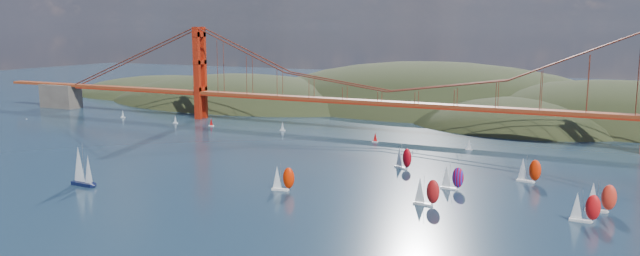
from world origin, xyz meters
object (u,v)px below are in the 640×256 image
object	(u,v)px
racer_0	(283,178)
racer_1	(426,191)
racer_3	(529,170)
racer_5	(403,157)
racer_rwb	(452,177)
sloop_navy	(82,167)
racer_4	(600,197)
racer_2	(585,207)

from	to	relation	value
racer_0	racer_1	world-z (taller)	racer_1
racer_3	racer_5	world-z (taller)	racer_3
racer_3	racer_rwb	bearing A→B (deg)	-125.59
racer_rwb	racer_1	bearing A→B (deg)	-92.03
sloop_navy	racer_1	size ratio (longest dim) A/B	1.59
racer_0	racer_1	xyz separation A→B (m)	(48.99, 3.94, 0.21)
racer_0	racer_5	bearing A→B (deg)	53.54
sloop_navy	racer_5	size ratio (longest dim) A/B	1.61
racer_1	racer_4	distance (m)	51.78
sloop_navy	racer_5	world-z (taller)	sloop_navy
sloop_navy	racer_3	distance (m)	158.41
racer_4	racer_3	bearing A→B (deg)	133.41
sloop_navy	racer_0	distance (m)	71.23
racer_2	racer_5	size ratio (longest dim) A/B	0.99
racer_0	racer_4	world-z (taller)	racer_4
racer_1	racer_3	size ratio (longest dim) A/B	1.00
sloop_navy	racer_2	size ratio (longest dim) A/B	1.63
sloop_navy	racer_5	bearing A→B (deg)	42.14
racer_rwb	racer_2	bearing A→B (deg)	-19.79
racer_0	racer_3	bearing A→B (deg)	24.88
racer_rwb	racer_3	bearing A→B (deg)	48.75
racer_3	racer_5	bearing A→B (deg)	-171.34
racer_5	racer_rwb	distance (m)	34.01
racer_rwb	racer_4	bearing A→B (deg)	-3.69
racer_4	racer_rwb	distance (m)	47.22
sloop_navy	racer_rwb	distance (m)	128.87
racer_2	racer_rwb	xyz separation A→B (m)	(-43.02, 19.25, -0.16)
sloop_navy	racer_2	distance (m)	164.44
racer_3	racer_rwb	distance (m)	31.25
racer_4	racer_rwb	xyz separation A→B (m)	(-46.76, 6.58, -0.38)
racer_1	racer_3	distance (m)	50.87
racer_0	racer_4	distance (m)	100.25
racer_4	racer_2	bearing A→B (deg)	-103.73
racer_2	racer_rwb	bearing A→B (deg)	156.03
racer_4	racer_5	bearing A→B (deg)	160.38
racer_3	racer_1	bearing A→B (deg)	-109.22
sloop_navy	racer_rwb	bearing A→B (deg)	27.03
racer_2	racer_4	bearing A→B (deg)	73.67
racer_0	racer_5	distance (m)	56.04
racer_4	racer_5	world-z (taller)	racer_4
racer_0	racer_3	world-z (taller)	racer_3
racer_1	racer_rwb	size ratio (longest dim) A/B	1.06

